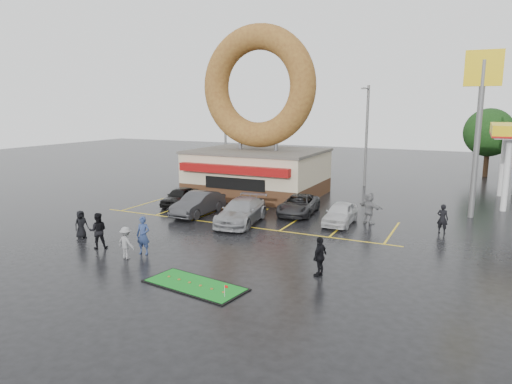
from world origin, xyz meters
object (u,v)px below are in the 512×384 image
at_px(car_silver, 241,211).
at_px(putting_green, 195,285).
at_px(streetlight_left, 225,130).
at_px(car_grey, 299,205).
at_px(dumpster, 192,181).
at_px(shell_sign, 481,103).
at_px(car_white, 340,213).
at_px(person_blue, 143,235).
at_px(streetlight_mid, 366,133).
at_px(donut_shop, 258,140).
at_px(person_cameraman, 320,257).
at_px(car_black, 180,196).
at_px(car_dgrey, 198,204).

bearing_deg(car_silver, putting_green, -80.75).
height_order(streetlight_left, car_grey, streetlight_left).
bearing_deg(dumpster, shell_sign, -11.54).
xyz_separation_m(shell_sign, car_grey, (-10.51, -4.09, -6.73)).
distance_m(car_silver, car_white, 6.12).
xyz_separation_m(person_blue, putting_green, (4.54, -2.35, -0.91)).
relative_size(streetlight_mid, car_white, 2.28).
distance_m(donut_shop, person_cameraman, 18.94).
distance_m(car_black, car_dgrey, 3.42).
height_order(donut_shop, shell_sign, donut_shop).
bearing_deg(car_white, donut_shop, 142.47).
distance_m(streetlight_left, car_grey, 17.81).
height_order(car_silver, person_blue, person_blue).
height_order(streetlight_mid, car_dgrey, streetlight_mid).
relative_size(car_white, dumpster, 2.19).
height_order(streetlight_mid, person_blue, streetlight_mid).
xyz_separation_m(streetlight_left, putting_green, (13.16, -25.66, -4.75)).
xyz_separation_m(car_white, person_blue, (-7.14, -9.92, 0.27)).
distance_m(shell_sign, person_cameraman, 16.84).
distance_m(car_black, dumpster, 7.38).
distance_m(car_silver, person_cameraman, 9.66).
distance_m(car_dgrey, person_cameraman, 13.03).
relative_size(donut_shop, person_cameraman, 7.75).
relative_size(car_grey, person_blue, 2.45).
height_order(car_white, person_blue, person_blue).
bearing_deg(car_grey, car_black, -177.94).
bearing_deg(car_silver, car_black, 149.85).
height_order(car_grey, person_blue, person_blue).
bearing_deg(dumpster, donut_shop, -10.92).
distance_m(car_black, person_cameraman, 16.44).
relative_size(streetlight_mid, car_grey, 1.95).
relative_size(car_silver, person_blue, 2.78).
relative_size(car_dgrey, car_white, 1.17).
bearing_deg(putting_green, streetlight_left, 117.15).
xyz_separation_m(donut_shop, dumpster, (-6.63, 0.30, -3.81)).
distance_m(car_grey, dumpster, 13.25).
height_order(dumpster, putting_green, dumpster).
bearing_deg(person_cameraman, car_black, -113.10).
distance_m(car_white, person_cameraman, 9.15).
bearing_deg(car_dgrey, person_blue, -75.22).
distance_m(streetlight_left, streetlight_mid, 14.04).
bearing_deg(shell_sign, streetlight_left, 161.01).
bearing_deg(streetlight_left, car_grey, -43.87).
relative_size(donut_shop, person_blue, 7.16).
xyz_separation_m(shell_sign, car_dgrey, (-16.48, -7.24, -6.61)).
height_order(car_white, putting_green, car_white).
xyz_separation_m(car_white, dumpster, (-15.39, 6.73, -0.02)).
height_order(car_grey, putting_green, car_grey).
height_order(shell_sign, person_blue, shell_sign).
distance_m(donut_shop, car_grey, 8.39).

